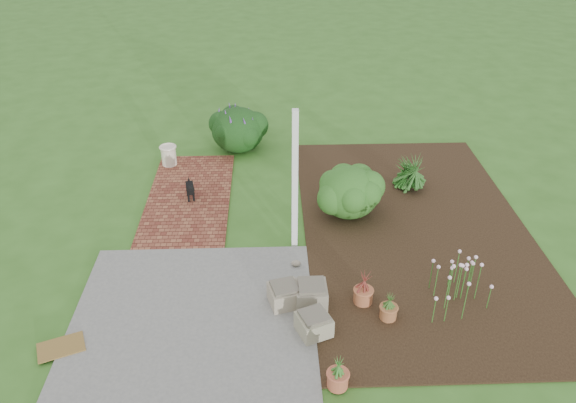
{
  "coord_description": "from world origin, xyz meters",
  "views": [
    {
      "loc": [
        -0.09,
        -7.77,
        5.71
      ],
      "look_at": [
        0.2,
        0.4,
        0.7
      ],
      "focal_mm": 35.0,
      "sensor_mm": 36.0,
      "label": 1
    }
  ],
  "objects_px": {
    "evergreen_shrub": "(349,191)",
    "cream_ceramic_urn": "(169,156)",
    "black_dog": "(190,188)",
    "stone_trough_near": "(314,324)"
  },
  "relations": [
    {
      "from": "cream_ceramic_urn",
      "to": "evergreen_shrub",
      "type": "distance_m",
      "value": 4.18
    },
    {
      "from": "cream_ceramic_urn",
      "to": "black_dog",
      "type": "bearing_deg",
      "value": -67.1
    },
    {
      "from": "evergreen_shrub",
      "to": "cream_ceramic_urn",
      "type": "bearing_deg",
      "value": 150.21
    },
    {
      "from": "stone_trough_near",
      "to": "evergreen_shrub",
      "type": "xyz_separation_m",
      "value": [
        0.87,
        3.08,
        0.32
      ]
    },
    {
      "from": "black_dog",
      "to": "evergreen_shrub",
      "type": "height_order",
      "value": "evergreen_shrub"
    },
    {
      "from": "stone_trough_near",
      "to": "cream_ceramic_urn",
      "type": "xyz_separation_m",
      "value": [
        -2.75,
        5.16,
        0.07
      ]
    },
    {
      "from": "black_dog",
      "to": "evergreen_shrub",
      "type": "bearing_deg",
      "value": -22.63
    },
    {
      "from": "black_dog",
      "to": "cream_ceramic_urn",
      "type": "bearing_deg",
      "value": 101.32
    },
    {
      "from": "stone_trough_near",
      "to": "evergreen_shrub",
      "type": "height_order",
      "value": "evergreen_shrub"
    },
    {
      "from": "stone_trough_near",
      "to": "cream_ceramic_urn",
      "type": "bearing_deg",
      "value": 118.04
    }
  ]
}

